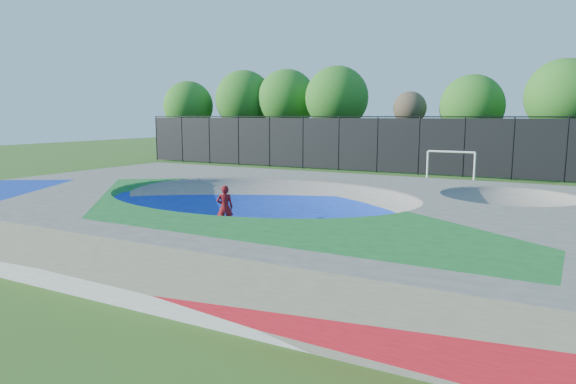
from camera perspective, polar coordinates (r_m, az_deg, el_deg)
name	(u,v)px	position (r m, az deg, el deg)	size (l,w,h in m)	color
ground	(259,236)	(17.60, -3.27, -4.93)	(120.00, 120.00, 0.00)	#2A5216
skate_deck	(259,215)	(17.44, -3.29, -2.53)	(22.00, 14.00, 1.50)	gray
skater	(225,207)	(18.64, -7.03, -1.70)	(0.59, 0.38, 1.61)	red
skateboard	(225,228)	(18.79, -6.98, -4.04)	(0.78, 0.22, 0.05)	black
soccer_goal	(451,161)	(33.14, 17.64, 3.35)	(2.94, 0.12, 1.94)	silver
fence	(419,145)	(36.72, 14.33, 5.13)	(48.09, 0.09, 4.04)	black
treeline	(422,101)	(42.19, 14.69, 9.78)	(51.41, 7.17, 8.31)	#483024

